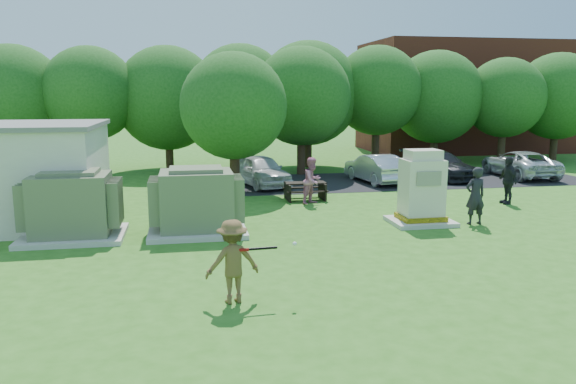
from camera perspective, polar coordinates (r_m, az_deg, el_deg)
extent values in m
plane|color=#2D6619|center=(13.92, 2.99, -8.13)|extent=(120.00, 120.00, 0.00)
cube|color=maroon|center=(45.09, 17.75, 9.16)|extent=(15.00, 8.00, 8.00)
cube|color=#232326|center=(28.55, 10.45, 1.16)|extent=(20.00, 6.00, 0.01)
cube|color=beige|center=(18.20, -20.93, -4.17)|extent=(3.00, 2.40, 0.15)
cube|color=#5F6749|center=(18.00, -21.12, -1.16)|extent=(2.20, 1.80, 1.80)
cube|color=#5F6749|center=(17.85, -21.32, 1.86)|extent=(1.60, 1.30, 0.12)
cube|color=#5F6749|center=(18.28, -25.04, -1.19)|extent=(0.32, 1.50, 1.35)
cube|color=#5F6749|center=(17.79, -17.11, -0.97)|extent=(0.32, 1.50, 1.35)
cube|color=beige|center=(17.88, -9.17, -3.87)|extent=(3.00, 2.40, 0.15)
cube|color=#5C6849|center=(17.67, -9.26, -0.80)|extent=(2.20, 1.80, 1.80)
cube|color=#5C6849|center=(17.52, -9.35, 2.28)|extent=(1.60, 1.30, 0.12)
cube|color=#5C6849|center=(17.69, -13.38, -0.85)|extent=(0.32, 1.50, 1.35)
cube|color=#5C6849|center=(17.73, -5.16, -0.59)|extent=(0.32, 1.50, 1.35)
cube|color=beige|center=(19.42, 13.30, -2.92)|extent=(2.04, 1.67, 0.14)
cube|color=yellow|center=(19.38, 13.31, -2.48)|extent=(1.44, 1.16, 0.17)
cube|color=beige|center=(19.19, 13.44, 0.47)|extent=(1.30, 1.02, 1.86)
cube|color=beige|center=(19.05, 13.57, 3.71)|extent=(1.07, 0.84, 0.33)
cube|color=gray|center=(18.65, 14.14, 1.33)|extent=(0.84, 0.04, 0.46)
cube|color=black|center=(23.00, 1.75, 0.93)|extent=(1.68, 0.66, 0.06)
cube|color=black|center=(23.54, 1.48, 0.45)|extent=(1.68, 0.23, 0.05)
cube|color=black|center=(22.55, 2.02, 0.02)|extent=(1.68, 0.23, 0.05)
cube|color=black|center=(22.91, -0.04, 0.02)|extent=(0.07, 1.26, 0.69)
cube|color=black|center=(23.22, 3.50, 0.14)|extent=(0.07, 1.26, 0.69)
imported|color=brown|center=(11.79, -5.66, -7.04)|extent=(1.25, 0.87, 1.77)
imported|color=black|center=(19.61, 18.50, -0.37)|extent=(0.73, 0.51, 1.94)
imported|color=#C16689|center=(22.12, 2.49, 1.16)|extent=(1.14, 1.11, 1.85)
imported|color=black|center=(23.72, 21.42, 1.12)|extent=(0.46, 1.10, 1.88)
imported|color=silver|center=(26.44, -2.76, 2.20)|extent=(2.72, 4.58, 1.46)
imported|color=silver|center=(27.76, 8.85, 2.40)|extent=(2.07, 4.39, 1.39)
imported|color=black|center=(29.72, 15.08, 2.67)|extent=(2.97, 5.11, 1.39)
imported|color=silver|center=(31.64, 22.42, 2.66)|extent=(2.38, 4.95, 1.36)
cylinder|color=black|center=(11.67, -3.16, -5.78)|extent=(0.85, 0.11, 0.06)
cylinder|color=maroon|center=(11.60, -4.55, -5.88)|extent=(0.22, 0.08, 0.06)
sphere|color=white|center=(11.79, 0.68, -5.28)|extent=(0.09, 0.09, 0.09)
cylinder|color=#47301E|center=(33.62, -25.75, 3.71)|extent=(0.44, 0.44, 2.40)
sphere|color=#235B1C|center=(33.47, -26.13, 8.61)|extent=(5.60, 5.60, 5.60)
cylinder|color=#47301E|center=(32.17, -19.16, 4.26)|extent=(0.44, 0.44, 2.80)
sphere|color=#235B1C|center=(32.04, -19.46, 9.43)|extent=(5.00, 5.00, 5.00)
cylinder|color=#47301E|center=(32.63, -11.96, 4.23)|extent=(0.44, 0.44, 2.30)
sphere|color=#235B1C|center=(32.47, -12.14, 9.31)|extent=(5.80, 5.80, 5.80)
cylinder|color=#47301E|center=(31.85, -4.78, 4.64)|extent=(0.44, 0.44, 2.70)
sphere|color=#235B1C|center=(31.71, -4.86, 9.99)|extent=(5.40, 5.40, 5.40)
cylinder|color=#47301E|center=(33.08, 2.06, 4.70)|extent=(0.44, 0.44, 2.50)
sphere|color=#235B1C|center=(32.93, 2.09, 9.99)|extent=(6.00, 6.00, 6.00)
cylinder|color=#47301E|center=(33.76, 8.88, 5.03)|extent=(0.44, 0.44, 2.90)
sphere|color=#235B1C|center=(33.64, 9.02, 10.15)|extent=(5.20, 5.20, 5.20)
cylinder|color=#47301E|center=(35.84, 14.62, 4.71)|extent=(0.44, 0.44, 2.40)
sphere|color=#235B1C|center=(35.70, 14.83, 9.32)|extent=(5.60, 5.60, 5.60)
cylinder|color=#47301E|center=(36.92, 20.88, 4.68)|extent=(0.44, 0.44, 2.60)
sphere|color=#235B1C|center=(36.80, 21.15, 8.93)|extent=(4.80, 4.80, 4.80)
cylinder|color=#47301E|center=(39.63, 25.40, 4.62)|extent=(0.44, 0.44, 2.50)
sphere|color=#235B1C|center=(39.51, 25.71, 8.76)|extent=(5.40, 5.40, 5.40)
cylinder|color=#47301E|center=(24.65, -5.44, 2.70)|extent=(0.44, 0.44, 2.40)
sphere|color=#235B1C|center=(24.46, -5.54, 8.70)|extent=(4.60, 4.60, 4.60)
cylinder|color=#47301E|center=(30.14, 1.34, 4.27)|extent=(0.44, 0.44, 2.60)
sphere|color=#235B1C|center=(29.98, 1.36, 9.72)|extent=(5.20, 5.20, 5.20)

